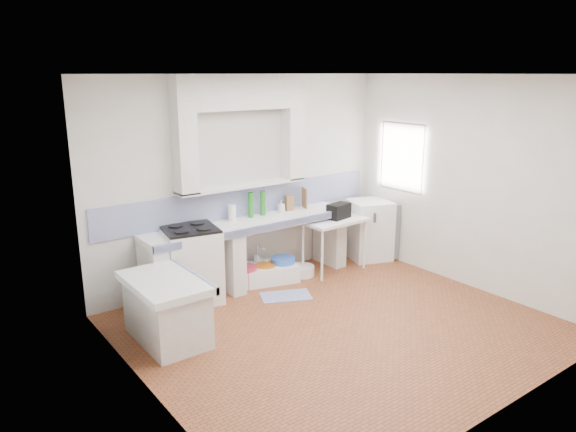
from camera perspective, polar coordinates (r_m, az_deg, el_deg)
floor at (r=6.32m, az=5.52°, el=-11.59°), size 4.50×4.50×0.00m
ceiling at (r=5.66m, az=6.25°, el=14.69°), size 4.50×4.50×0.00m
wall_back at (r=7.40m, az=-4.63°, el=3.85°), size 4.50×0.00×4.50m
wall_front at (r=4.63m, az=22.80°, el=-4.10°), size 4.50×0.00×4.50m
wall_left at (r=4.68m, az=-15.03°, el=-3.22°), size 0.00×4.50×4.50m
wall_right at (r=7.51m, az=18.70°, el=3.27°), size 0.00×4.50×4.50m
alcove_mass at (r=7.11m, az=-4.98°, el=12.94°), size 1.90×0.25×0.45m
window_frame at (r=8.33m, az=12.75°, el=6.18°), size 0.35×0.86×1.06m
lace_valance at (r=8.18m, az=12.23°, el=8.74°), size 0.01×0.84×0.24m
counter_slab at (r=7.22m, az=-3.95°, el=-0.81°), size 3.00×0.60×0.08m
counter_lip at (r=7.00m, az=-2.71°, el=-1.31°), size 3.00×0.04×0.10m
counter_pier_left at (r=6.76m, az=-13.98°, el=-6.39°), size 0.20×0.55×0.82m
counter_pier_mid at (r=7.19m, az=-6.24°, el=-4.72°), size 0.20×0.55×0.82m
counter_pier_right at (r=8.16m, az=4.41°, el=-2.26°), size 0.20×0.55×0.82m
peninsula_top at (r=5.90m, az=-12.87°, el=-6.88°), size 0.70×1.10×0.08m
peninsula_base at (r=6.04m, az=-12.68°, el=-9.96°), size 0.60×1.00×0.62m
peninsula_lip at (r=6.03m, az=-9.99°, el=-6.25°), size 0.04×1.10×0.10m
backsplash at (r=7.45m, az=-4.52°, el=1.57°), size 4.27×0.03×0.40m
stove at (r=6.90m, az=-10.16°, el=-5.20°), size 0.77×0.75×0.93m
sink at (r=7.54m, az=-2.48°, el=-6.15°), size 0.98×0.70×0.21m
side_table at (r=7.87m, az=4.91°, el=-3.08°), size 0.94×0.54×0.04m
fridge at (r=8.46m, az=8.57°, el=-1.43°), size 0.75×0.75×0.91m
bucket_red at (r=7.37m, az=-4.48°, el=-6.39°), size 0.34×0.34×0.29m
bucket_orange at (r=7.49m, az=-2.41°, el=-6.10°), size 0.36×0.36×0.26m
bucket_blue at (r=7.59m, az=-0.53°, el=-5.56°), size 0.42×0.42×0.32m
basin_white at (r=7.76m, az=1.48°, el=-5.79°), size 0.40×0.40×0.14m
water_bottle_a at (r=7.65m, az=-3.34°, el=-5.32°), size 0.11×0.11×0.34m
water_bottle_b at (r=7.68m, az=-3.00°, el=-5.41°), size 0.09×0.09×0.29m
black_bag at (r=7.80m, az=5.39°, el=0.53°), size 0.38×0.26×0.22m
green_bottle_a at (r=7.34m, az=-3.95°, el=1.17°), size 0.09×0.09×0.35m
green_bottle_b at (r=7.45m, az=-2.68°, el=1.35°), size 0.08×0.08×0.34m
knife_block at (r=7.72m, az=0.14°, el=1.40°), size 0.13×0.11×0.22m
cutting_board at (r=7.88m, az=1.75°, el=1.94°), size 0.09×0.21×0.29m
paper_towel at (r=7.21m, az=-5.93°, el=0.32°), size 0.14×0.14×0.21m
soap_bottle at (r=7.64m, az=-0.73°, el=1.07°), size 0.08×0.08×0.17m
rug at (r=7.08m, az=-0.24°, el=-8.46°), size 0.74×0.60×0.01m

